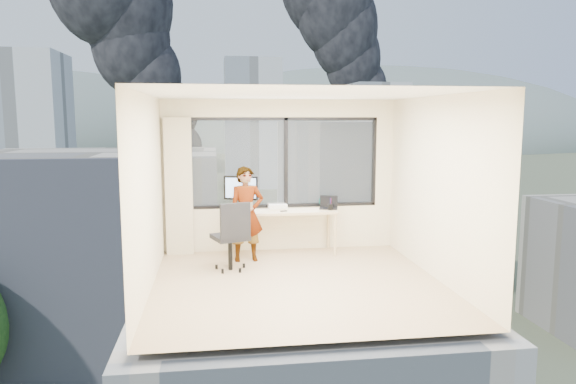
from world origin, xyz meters
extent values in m
cube|color=tan|center=(0.00, 0.00, 0.00)|extent=(4.00, 4.00, 0.01)
cube|color=white|center=(0.00, 0.00, 2.60)|extent=(4.00, 4.00, 0.01)
cube|color=beige|center=(0.00, -2.00, 1.30)|extent=(4.00, 0.01, 2.60)
cube|color=beige|center=(-2.00, 0.00, 1.30)|extent=(0.01, 4.00, 2.60)
cube|color=beige|center=(2.00, 0.00, 1.30)|extent=(0.01, 4.00, 2.60)
cube|color=beige|center=(-1.72, 1.88, 1.15)|extent=(0.45, 0.14, 2.30)
cube|color=tan|center=(0.00, 1.66, 0.38)|extent=(1.80, 0.60, 0.75)
imported|color=#2D2D33|center=(-0.63, 1.31, 0.76)|extent=(0.59, 0.41, 1.52)
cube|color=white|center=(-0.07, 1.88, 0.79)|extent=(0.33, 0.28, 0.08)
cube|color=black|center=(0.00, 1.54, 0.76)|extent=(0.12, 0.08, 0.01)
cylinder|color=black|center=(0.80, 1.56, 0.80)|extent=(0.10, 0.10, 0.10)
ellipsoid|color=#0B4538|center=(0.80, 1.91, 0.85)|extent=(0.27, 0.14, 0.20)
cube|color=#515B3D|center=(0.00, 120.00, -14.00)|extent=(400.00, 400.00, 0.04)
cube|color=beige|center=(-9.00, 30.00, -7.00)|extent=(16.00, 12.00, 14.00)
cube|color=white|center=(12.00, 38.00, -6.00)|extent=(14.00, 13.00, 16.00)
cube|color=silver|center=(-35.00, 95.00, 0.00)|extent=(14.00, 14.00, 28.00)
cube|color=silver|center=(8.00, 120.00, 1.00)|extent=(13.00, 13.00, 30.00)
cube|color=silver|center=(45.00, 140.00, -1.00)|extent=(15.00, 15.00, 26.00)
cube|color=silver|center=(-60.00, 150.00, -3.00)|extent=(16.00, 14.00, 22.00)
ellipsoid|color=slate|center=(-120.00, 320.00, -14.00)|extent=(288.00, 216.00, 90.00)
ellipsoid|color=slate|center=(100.00, 320.00, -14.00)|extent=(300.00, 220.00, 96.00)
camera|label=1|loc=(-1.12, -7.04, 2.28)|focal=32.96mm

